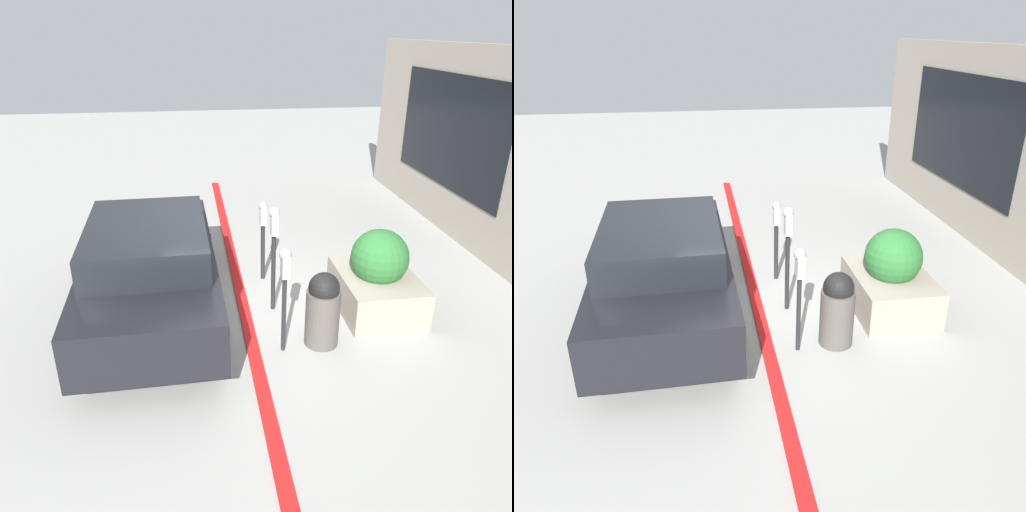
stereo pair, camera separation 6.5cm
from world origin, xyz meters
The scene contains 8 objects.
ground_plane centered at (0.00, 0.00, 0.00)m, with size 40.00×40.00×0.00m, color #999993.
curb_strip centered at (0.00, 0.08, 0.02)m, with size 13.50×0.16×0.04m.
parking_meter_nearest centered at (-1.01, -0.31, 1.07)m, with size 0.18×0.16×1.45m.
parking_meter_second centered at (0.05, -0.36, 1.13)m, with size 0.18×0.15×1.60m.
parking_meter_middle centered at (1.06, -0.36, 0.91)m, with size 0.16×0.14×1.35m.
planter_box centered at (-0.17, -1.88, 0.50)m, with size 1.48×1.09×1.26m.
parked_car_front centered at (0.15, 1.40, 0.78)m, with size 4.32×1.90×1.47m.
trash_bin centered at (-0.93, -0.85, 0.52)m, with size 0.45×0.45×1.04m.
Camera 2 is at (-6.36, 0.86, 3.87)m, focal length 35.00 mm.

